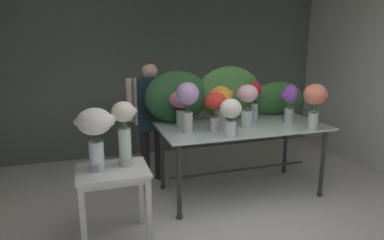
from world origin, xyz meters
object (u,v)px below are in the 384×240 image
(vase_coral_tulips, at_px, (315,99))
(vase_cream_lisianthus_tall, at_px, (124,128))
(vase_sunset_ranunculus, at_px, (221,101))
(vase_violet_carnations, at_px, (290,100))
(vase_ivory_dahlias, at_px, (231,113))
(vase_lilac_anemones, at_px, (188,100))
(vase_scarlet_roses, at_px, (215,105))
(vase_blush_stock, at_px, (247,102))
(vase_crimson_snapdragons, at_px, (255,98))
(florist, at_px, (151,109))
(display_table_glass, at_px, (241,135))
(side_table_white, at_px, (113,180))
(vase_rosy_hydrangea, at_px, (182,103))
(vase_white_roses_tall, at_px, (96,129))

(vase_coral_tulips, bearing_deg, vase_cream_lisianthus_tall, -176.83)
(vase_coral_tulips, xyz_separation_m, vase_sunset_ranunculus, (-0.94, 0.52, -0.06))
(vase_violet_carnations, xyz_separation_m, vase_ivory_dahlias, (-0.98, -0.41, -0.02))
(vase_lilac_anemones, xyz_separation_m, vase_scarlet_roses, (0.31, -0.04, -0.07))
(vase_blush_stock, relative_size, vase_scarlet_roses, 1.13)
(vase_crimson_snapdragons, xyz_separation_m, vase_cream_lisianthus_tall, (-1.73, -0.73, -0.07))
(florist, distance_m, vase_blush_stock, 1.29)
(vase_lilac_anemones, relative_size, vase_sunset_ranunculus, 1.19)
(vase_scarlet_roses, bearing_deg, vase_crimson_snapdragons, 27.75)
(florist, distance_m, vase_scarlet_roses, 1.07)
(florist, xyz_separation_m, vase_blush_stock, (0.98, -0.82, 0.19))
(vase_lilac_anemones, bearing_deg, vase_coral_tulips, -11.97)
(vase_sunset_ranunculus, bearing_deg, vase_cream_lisianthus_tall, -152.35)
(vase_lilac_anemones, bearing_deg, vase_sunset_ranunculus, 24.67)
(display_table_glass, bearing_deg, florist, 142.54)
(side_table_white, relative_size, vase_ivory_dahlias, 1.77)
(vase_lilac_anemones, relative_size, vase_rosy_hydrangea, 1.32)
(vase_rosy_hydrangea, bearing_deg, vase_sunset_ranunculus, -13.12)
(side_table_white, relative_size, vase_cream_lisianthus_tall, 1.18)
(vase_sunset_ranunculus, bearing_deg, vase_coral_tulips, -29.04)
(florist, bearing_deg, vase_violet_carnations, -24.58)
(side_table_white, bearing_deg, display_table_glass, 20.22)
(vase_scarlet_roses, distance_m, vase_crimson_snapdragons, 0.76)
(vase_ivory_dahlias, relative_size, vase_scarlet_roses, 0.93)
(florist, relative_size, vase_coral_tulips, 3.05)
(florist, distance_m, vase_sunset_ranunculus, 0.98)
(vase_lilac_anemones, relative_size, vase_ivory_dahlias, 1.37)
(display_table_glass, distance_m, vase_white_roses_tall, 1.85)
(vase_lilac_anemones, xyz_separation_m, vase_white_roses_tall, (-1.00, -0.47, -0.13))
(vase_violet_carnations, distance_m, vase_blush_stock, 0.64)
(side_table_white, bearing_deg, vase_scarlet_roses, 20.01)
(florist, distance_m, vase_violet_carnations, 1.78)
(display_table_glass, bearing_deg, vase_sunset_ranunculus, 155.53)
(vase_ivory_dahlias, bearing_deg, vase_cream_lisianthus_tall, -173.62)
(vase_violet_carnations, relative_size, vase_scarlet_roses, 1.06)
(vase_lilac_anemones, bearing_deg, florist, 106.13)
(display_table_glass, height_order, vase_lilac_anemones, vase_lilac_anemones)
(florist, height_order, vase_cream_lisianthus_tall, florist)
(vase_blush_stock, relative_size, vase_ivory_dahlias, 1.22)
(vase_coral_tulips, distance_m, vase_sunset_ranunculus, 1.08)
(vase_blush_stock, bearing_deg, vase_coral_tulips, -25.65)
(florist, xyz_separation_m, vase_coral_tulips, (1.66, -1.15, 0.24))
(vase_rosy_hydrangea, bearing_deg, vase_blush_stock, -22.90)
(vase_violet_carnations, relative_size, vase_cream_lisianthus_tall, 0.76)
(vase_ivory_dahlias, height_order, vase_white_roses_tall, vase_white_roses_tall)
(vase_violet_carnations, distance_m, vase_white_roses_tall, 2.44)
(vase_lilac_anemones, distance_m, vase_coral_tulips, 1.45)
(side_table_white, bearing_deg, vase_crimson_snapdragons, 22.93)
(florist, bearing_deg, side_table_white, -115.35)
(vase_violet_carnations, relative_size, vase_blush_stock, 0.93)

